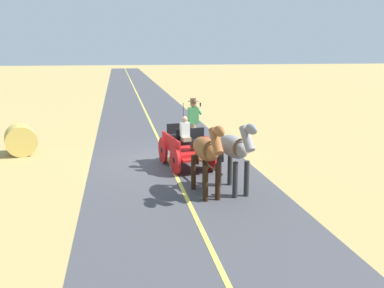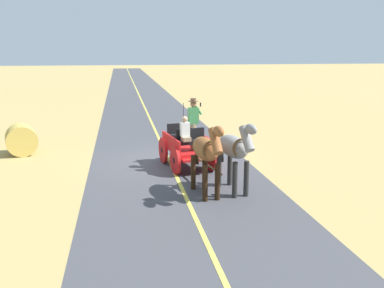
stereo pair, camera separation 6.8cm
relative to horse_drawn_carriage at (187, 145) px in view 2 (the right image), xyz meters
name	(u,v)px [view 2 (the right image)]	position (x,y,z in m)	size (l,w,h in m)	color
ground_plane	(169,161)	(0.54, -0.85, -0.82)	(200.00, 200.00, 0.00)	tan
road_surface	(169,161)	(0.54, -0.85, -0.81)	(5.84, 160.00, 0.01)	#424247
road_centre_stripe	(169,161)	(0.54, -0.85, -0.81)	(0.12, 160.00, 0.00)	#DBCC4C
horse_drawn_carriage	(187,145)	(0.00, 0.00, 0.00)	(1.79, 4.51, 2.50)	red
horse_near_side	(234,149)	(-0.92, 2.92, 0.51)	(0.84, 2.15, 2.21)	gray
horse_off_side	(206,151)	(-0.06, 3.06, 0.51)	(0.76, 2.15, 2.21)	brown
hay_bale	(21,140)	(6.26, -2.98, -0.22)	(1.20, 1.20, 1.10)	gold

